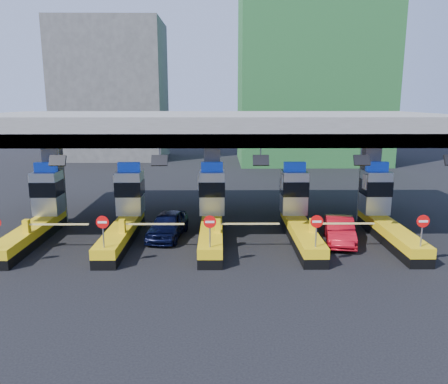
{
  "coord_description": "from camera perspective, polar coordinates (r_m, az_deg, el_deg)",
  "views": [
    {
      "loc": [
        0.46,
        -24.24,
        7.8
      ],
      "look_at": [
        0.71,
        0.0,
        2.7
      ],
      "focal_mm": 35.0,
      "sensor_mm": 36.0,
      "label": 1
    }
  ],
  "objects": [
    {
      "name": "van",
      "position": [
        25.49,
        -7.36,
        -4.27
      ],
      "size": [
        2.38,
        4.61,
        1.5
      ],
      "primitive_type": "imported",
      "rotation": [
        0.0,
        0.0,
        -0.14
      ],
      "color": "black",
      "rests_on": "ground"
    },
    {
      "name": "red_car",
      "position": [
        25.23,
        14.85,
        -4.86
      ],
      "size": [
        2.2,
        4.45,
        1.4
      ],
      "primitive_type": "imported",
      "rotation": [
        0.0,
        0.0,
        -0.17
      ],
      "color": "#B10D1A",
      "rests_on": "ground"
    },
    {
      "name": "toll_lane_center",
      "position": [
        25.34,
        -1.6,
        -2.75
      ],
      "size": [
        4.43,
        8.0,
        4.16
      ],
      "color": "black",
      "rests_on": "ground"
    },
    {
      "name": "toll_lane_far_left",
      "position": [
        27.41,
        -23.02,
        -2.58
      ],
      "size": [
        4.43,
        8.0,
        4.16
      ],
      "color": "black",
      "rests_on": "ground"
    },
    {
      "name": "toll_lane_right",
      "position": [
        25.74,
        9.61,
        -2.68
      ],
      "size": [
        4.43,
        8.0,
        4.16
      ],
      "color": "black",
      "rests_on": "ground"
    },
    {
      "name": "bg_building_scaffold",
      "position": [
        57.74,
        11.51,
        17.83
      ],
      "size": [
        18.0,
        12.0,
        28.0
      ],
      "primitive_type": "cube",
      "color": "#1E5926",
      "rests_on": "ground"
    },
    {
      "name": "bg_building_concrete",
      "position": [
        61.96,
        -14.44,
        12.64
      ],
      "size": [
        14.0,
        10.0,
        18.0
      ],
      "primitive_type": "cube",
      "color": "#4C4C49",
      "rests_on": "ground"
    },
    {
      "name": "ground",
      "position": [
        25.47,
        -1.6,
        -5.95
      ],
      "size": [
        120.0,
        120.0,
        0.0
      ],
      "primitive_type": "plane",
      "color": "black",
      "rests_on": "ground"
    },
    {
      "name": "toll_lane_far_right",
      "position": [
        27.08,
        20.09,
        -2.53
      ],
      "size": [
        4.43,
        8.0,
        4.16
      ],
      "color": "black",
      "rests_on": "ground"
    },
    {
      "name": "toll_lane_left",
      "position": [
        25.92,
        -12.73,
        -2.71
      ],
      "size": [
        4.43,
        8.0,
        4.16
      ],
      "color": "black",
      "rests_on": "ground"
    },
    {
      "name": "toll_canopy",
      "position": [
        27.16,
        -1.57,
        8.37
      ],
      "size": [
        28.0,
        12.09,
        7.0
      ],
      "color": "slate",
      "rests_on": "ground"
    }
  ]
}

